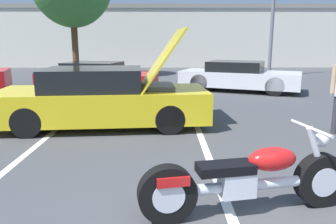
% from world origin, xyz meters
% --- Properties ---
extents(parking_stripe_middle, '(0.12, 5.79, 0.01)m').
position_xyz_m(parking_stripe_middle, '(-0.44, 2.50, 0.00)').
color(parking_stripe_middle, white).
rests_on(parking_stripe_middle, ground).
extents(far_building, '(32.00, 4.20, 4.40)m').
position_xyz_m(far_building, '(0.00, 24.15, 2.34)').
color(far_building, beige).
rests_on(far_building, ground).
extents(motorcycle, '(2.38, 0.79, 0.94)m').
position_xyz_m(motorcycle, '(-0.26, 1.72, 0.38)').
color(motorcycle, black).
rests_on(motorcycle, ground).
extents(show_car_hood_open, '(4.63, 2.11, 2.12)m').
position_xyz_m(show_car_hood_open, '(-2.49, 5.51, 0.62)').
color(show_car_hood_open, yellow).
rests_on(show_car_hood_open, ground).
extents(parked_car_mid_left_row, '(4.51, 2.61, 1.09)m').
position_xyz_m(parked_car_mid_left_row, '(-3.68, 10.67, 0.54)').
color(parked_car_mid_left_row, red).
rests_on(parked_car_mid_left_row, ground).
extents(parked_car_mid_right_row, '(4.67, 3.27, 1.11)m').
position_xyz_m(parked_car_mid_right_row, '(1.65, 10.77, 0.54)').
color(parked_car_mid_right_row, silver).
rests_on(parked_car_mid_right_row, ground).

